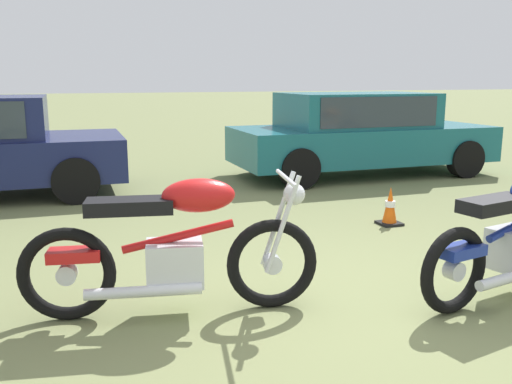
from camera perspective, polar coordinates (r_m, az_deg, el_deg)
name	(u,v)px	position (r m, az deg, el deg)	size (l,w,h in m)	color
ground_plane	(357,306)	(4.35, 10.30, -11.43)	(120.00, 120.00, 0.00)	olive
motorcycle_red	(175,248)	(4.03, -8.30, -5.71)	(2.12, 0.73, 1.02)	black
car_teal	(359,130)	(9.88, 10.56, 6.31)	(4.52, 1.91, 1.43)	#19606B
traffic_cone	(390,208)	(6.66, 13.58, -1.56)	(0.25, 0.25, 0.45)	#EA590F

